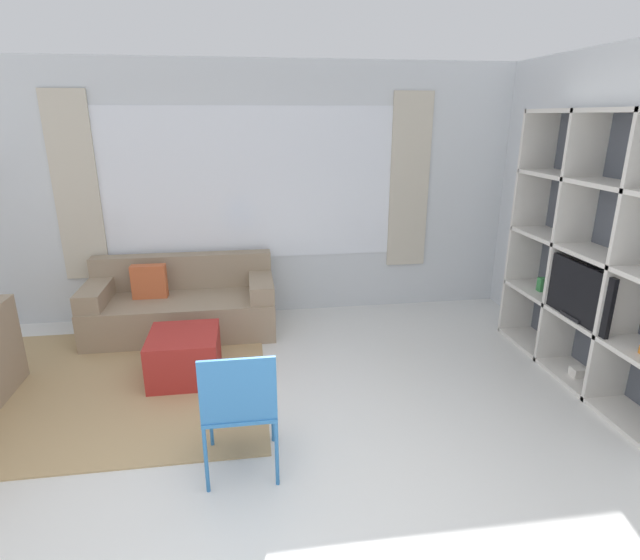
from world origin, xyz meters
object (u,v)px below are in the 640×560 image
Objects in this scene: couch_main at (182,305)px; ottoman at (185,356)px; shelving_unit at (602,256)px; folding_chair at (239,402)px.

ottoman is at bearing -82.91° from couch_main.
shelving_unit is 1.18× the size of couch_main.
shelving_unit reaches higher than folding_chair.
ottoman is (-3.36, 0.51, -0.88)m from shelving_unit.
ottoman is 1.43m from folding_chair.
folding_chair is at bearing -75.32° from couch_main.
shelving_unit is 3.51m from ottoman.
couch_main is 3.08× the size of ottoman.
shelving_unit is 3.89m from couch_main.
couch_main is (-3.48, 1.54, -0.81)m from shelving_unit.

